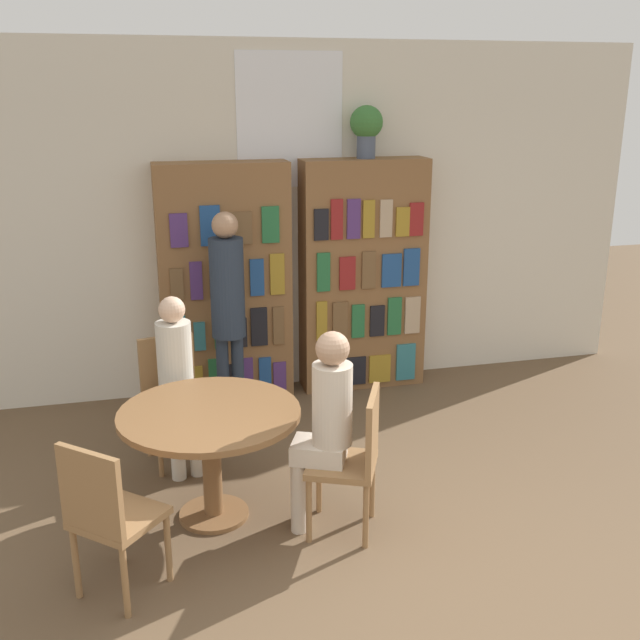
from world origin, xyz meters
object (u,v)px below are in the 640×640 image
at_px(chair_left_side, 172,392).
at_px(seated_reader_right, 325,420).
at_px(bookshelf_left, 225,285).
at_px(reading_table, 210,430).
at_px(chair_near_camera, 108,513).
at_px(seated_reader_left, 177,375).
at_px(flower_vase, 366,127).
at_px(bookshelf_right, 363,276).
at_px(chair_far_side, 355,455).
at_px(librarian_standing, 228,298).

bearing_deg(chair_left_side, seated_reader_right, 113.68).
relative_size(bookshelf_left, reading_table, 1.82).
bearing_deg(reading_table, chair_near_camera, -132.20).
bearing_deg(chair_left_side, seated_reader_left, 90.00).
bearing_deg(bookshelf_left, chair_left_side, -117.07).
height_order(reading_table, seated_reader_left, seated_reader_left).
relative_size(flower_vase, chair_near_camera, 0.48).
height_order(bookshelf_right, flower_vase, flower_vase).
relative_size(bookshelf_left, seated_reader_left, 1.62).
bearing_deg(chair_near_camera, bookshelf_right, 92.19).
bearing_deg(seated_reader_left, chair_far_side, 120.33).
relative_size(reading_table, chair_near_camera, 1.23).
distance_m(flower_vase, librarian_standing, 1.86).
bearing_deg(chair_far_side, flower_vase, 5.79).
distance_m(bookshelf_left, chair_far_side, 2.40).
relative_size(reading_table, chair_left_side, 1.23).
xyz_separation_m(chair_far_side, librarian_standing, (-0.51, 1.80, 0.53)).
xyz_separation_m(chair_left_side, librarian_standing, (0.49, 0.55, 0.53)).
xyz_separation_m(chair_near_camera, seated_reader_right, (1.25, 0.37, 0.22)).
height_order(bookshelf_right, reading_table, bookshelf_right).
distance_m(bookshelf_right, chair_left_side, 2.11).
height_order(reading_table, chair_far_side, chair_far_side).
xyz_separation_m(flower_vase, seated_reader_left, (-1.73, -1.24, -1.59)).
bearing_deg(flower_vase, chair_left_side, -149.12).
bearing_deg(bookshelf_right, seated_reader_right, -112.59).
relative_size(chair_left_side, chair_far_side, 1.00).
bearing_deg(reading_table, librarian_standing, 77.75).
xyz_separation_m(bookshelf_left, librarian_standing, (-0.04, -0.50, 0.02)).
bearing_deg(reading_table, chair_left_side, 101.80).
height_order(bookshelf_right, chair_far_side, bookshelf_right).
bearing_deg(seated_reader_left, chair_near_camera, 59.67).
xyz_separation_m(bookshelf_left, bookshelf_right, (1.22, -0.00, 0.00)).
bearing_deg(seated_reader_left, reading_table, 90.00).
relative_size(chair_far_side, seated_reader_right, 0.71).
height_order(chair_far_side, seated_reader_right, seated_reader_right).
relative_size(seated_reader_right, librarian_standing, 0.75).
xyz_separation_m(flower_vase, seated_reader_right, (-0.93, -2.23, -1.57)).
distance_m(flower_vase, reading_table, 3.02).
bearing_deg(bookshelf_left, librarian_standing, -95.04).
bearing_deg(reading_table, bookshelf_left, 79.59).
distance_m(bookshelf_right, chair_far_side, 2.47).
bearing_deg(chair_left_side, bookshelf_left, -128.87).
xyz_separation_m(chair_near_camera, librarian_standing, (0.91, 2.09, 0.53)).
height_order(chair_near_camera, chair_left_side, same).
height_order(chair_near_camera, seated_reader_right, seated_reader_right).
distance_m(bookshelf_left, chair_near_camera, 2.81).
relative_size(chair_near_camera, chair_far_side, 1.00).
bearing_deg(seated_reader_right, librarian_standing, 35.39).
bearing_deg(librarian_standing, chair_near_camera, -113.56).
relative_size(bookshelf_right, librarian_standing, 1.19).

